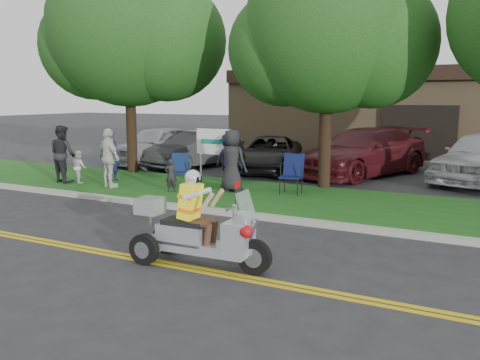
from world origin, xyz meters
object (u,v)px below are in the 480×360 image
at_px(spectator_adult_mid, 63,154).
at_px(parked_car_right, 363,152).
at_px(spectator_adult_left, 111,156).
at_px(lawn_chair_b, 180,168).
at_px(lawn_chair_a, 292,171).
at_px(spectator_adult_right, 109,158).
at_px(parked_car_left, 196,150).
at_px(parked_car_far_left, 157,145).
at_px(parked_car_mid, 270,154).
at_px(trike_scooter, 195,232).

xyz_separation_m(spectator_adult_mid, parked_car_right, (7.79, 6.30, -0.17)).
distance_m(spectator_adult_left, spectator_adult_mid, 1.45).
relative_size(lawn_chair_b, spectator_adult_mid, 0.55).
bearing_deg(lawn_chair_a, spectator_adult_mid, -173.08).
height_order(spectator_adult_right, parked_car_left, spectator_adult_right).
relative_size(lawn_chair_a, spectator_adult_right, 0.62).
distance_m(lawn_chair_a, parked_car_far_left, 8.38).
distance_m(lawn_chair_a, spectator_adult_right, 5.35).
xyz_separation_m(lawn_chair_b, parked_car_mid, (0.83, 4.68, -0.01)).
height_order(spectator_adult_mid, parked_car_mid, spectator_adult_mid).
xyz_separation_m(trike_scooter, parked_car_right, (0.02, 10.87, 0.27)).
distance_m(trike_scooter, spectator_adult_mid, 9.02).
xyz_separation_m(trike_scooter, parked_car_mid, (-3.28, 10.31, 0.09)).
bearing_deg(spectator_adult_left, parked_car_far_left, -92.03).
bearing_deg(parked_car_left, lawn_chair_a, -21.06).
bearing_deg(parked_car_mid, spectator_adult_left, -142.06).
bearing_deg(spectator_adult_left, parked_car_right, -162.12).
height_order(lawn_chair_b, spectator_adult_mid, spectator_adult_mid).
bearing_deg(spectator_adult_right, spectator_adult_left, -31.95).
height_order(lawn_chair_b, parked_car_mid, parked_car_mid).
height_order(trike_scooter, parked_car_left, trike_scooter).
relative_size(spectator_adult_mid, parked_car_mid, 0.38).
bearing_deg(parked_car_right, spectator_adult_mid, -119.52).
bearing_deg(spectator_adult_right, parked_car_mid, -95.45).
height_order(trike_scooter, spectator_adult_right, spectator_adult_right).
bearing_deg(parked_car_left, trike_scooter, -44.45).
bearing_deg(lawn_chair_a, trike_scooter, -88.74).
bearing_deg(parked_car_mid, parked_car_right, -7.62).
bearing_deg(parked_car_far_left, parked_car_mid, 9.49).
height_order(spectator_adult_mid, parked_car_right, spectator_adult_mid).
bearing_deg(parked_car_left, spectator_adult_left, -81.54).
distance_m(lawn_chair_b, parked_car_left, 4.78).
xyz_separation_m(trike_scooter, spectator_adult_left, (-6.64, 5.47, 0.34)).
height_order(spectator_adult_right, parked_car_far_left, spectator_adult_right).
bearing_deg(parked_car_mid, spectator_adult_mid, -145.26).
xyz_separation_m(lawn_chair_a, parked_car_right, (0.75, 4.74, 0.11)).
bearing_deg(spectator_adult_mid, spectator_adult_right, -171.67).
distance_m(parked_car_far_left, parked_car_right, 8.27).
relative_size(trike_scooter, parked_car_left, 0.57).
bearing_deg(spectator_adult_right, lawn_chair_b, -128.18).
distance_m(trike_scooter, lawn_chair_a, 6.17).
distance_m(lawn_chair_a, parked_car_right, 4.80).
relative_size(parked_car_mid, parked_car_right, 0.82).
xyz_separation_m(lawn_chair_a, lawn_chair_b, (-3.38, -0.49, -0.06)).
height_order(trike_scooter, spectator_adult_left, spectator_adult_left).
bearing_deg(spectator_adult_mid, parked_car_mid, -117.48).
xyz_separation_m(spectator_adult_right, parked_car_mid, (2.54, 5.82, -0.33)).
relative_size(trike_scooter, parked_car_right, 0.43).
relative_size(spectator_adult_left, parked_car_right, 0.28).
xyz_separation_m(spectator_adult_left, parked_car_right, (6.66, 5.40, -0.08)).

